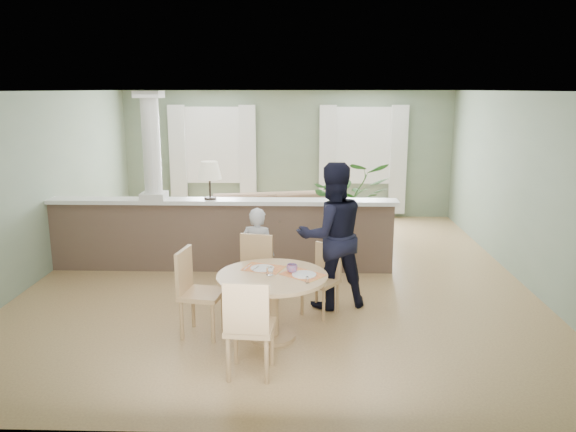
{
  "coord_description": "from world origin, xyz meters",
  "views": [
    {
      "loc": [
        0.36,
        -8.03,
        2.73
      ],
      "look_at": [
        0.15,
        -1.0,
        1.13
      ],
      "focal_mm": 35.0,
      "sensor_mm": 36.0,
      "label": 1
    }
  ],
  "objects_px": {
    "dining_table": "(273,288)",
    "chair_side": "(195,288)",
    "sofa": "(277,220)",
    "chair_near": "(249,324)",
    "houseplant": "(349,203)",
    "chair_far_man": "(323,276)",
    "man_person": "(332,236)",
    "chair_far_boy": "(254,271)",
    "child_person": "(258,254)"
  },
  "relations": [
    {
      "from": "houseplant",
      "to": "chair_far_man",
      "type": "relative_size",
      "value": 1.77
    },
    {
      "from": "dining_table",
      "to": "chair_near",
      "type": "relative_size",
      "value": 1.22
    },
    {
      "from": "chair_near",
      "to": "man_person",
      "type": "bearing_deg",
      "value": -110.05
    },
    {
      "from": "chair_near",
      "to": "chair_side",
      "type": "height_order",
      "value": "chair_near"
    },
    {
      "from": "sofa",
      "to": "man_person",
      "type": "height_order",
      "value": "man_person"
    },
    {
      "from": "houseplant",
      "to": "chair_far_boy",
      "type": "height_order",
      "value": "houseplant"
    },
    {
      "from": "houseplant",
      "to": "man_person",
      "type": "height_order",
      "value": "man_person"
    },
    {
      "from": "child_person",
      "to": "chair_side",
      "type": "bearing_deg",
      "value": 73.01
    },
    {
      "from": "dining_table",
      "to": "chair_far_boy",
      "type": "distance_m",
      "value": 0.8
    },
    {
      "from": "sofa",
      "to": "child_person",
      "type": "xyz_separation_m",
      "value": [
        -0.12,
        -2.84,
        0.2
      ]
    },
    {
      "from": "dining_table",
      "to": "chair_far_man",
      "type": "distance_m",
      "value": 0.96
    },
    {
      "from": "man_person",
      "to": "chair_near",
      "type": "bearing_deg",
      "value": 47.43
    },
    {
      "from": "houseplant",
      "to": "chair_near",
      "type": "xyz_separation_m",
      "value": [
        -1.32,
        -4.8,
        -0.21
      ]
    },
    {
      "from": "chair_side",
      "to": "child_person",
      "type": "distance_m",
      "value": 1.24
    },
    {
      "from": "dining_table",
      "to": "chair_side",
      "type": "relative_size",
      "value": 1.23
    },
    {
      "from": "man_person",
      "to": "dining_table",
      "type": "bearing_deg",
      "value": 37.36
    },
    {
      "from": "chair_far_man",
      "to": "chair_side",
      "type": "height_order",
      "value": "chair_side"
    },
    {
      "from": "chair_far_man",
      "to": "man_person",
      "type": "bearing_deg",
      "value": 100.67
    },
    {
      "from": "sofa",
      "to": "dining_table",
      "type": "relative_size",
      "value": 2.39
    },
    {
      "from": "dining_table",
      "to": "chair_far_boy",
      "type": "relative_size",
      "value": 1.26
    },
    {
      "from": "child_person",
      "to": "man_person",
      "type": "height_order",
      "value": "man_person"
    },
    {
      "from": "chair_far_boy",
      "to": "chair_side",
      "type": "bearing_deg",
      "value": -119.06
    },
    {
      "from": "dining_table",
      "to": "child_person",
      "type": "relative_size",
      "value": 0.98
    },
    {
      "from": "sofa",
      "to": "dining_table",
      "type": "height_order",
      "value": "sofa"
    },
    {
      "from": "houseplant",
      "to": "chair_far_boy",
      "type": "bearing_deg",
      "value": -114.16
    },
    {
      "from": "houseplant",
      "to": "dining_table",
      "type": "height_order",
      "value": "houseplant"
    },
    {
      "from": "chair_far_boy",
      "to": "man_person",
      "type": "distance_m",
      "value": 1.07
    },
    {
      "from": "sofa",
      "to": "houseplant",
      "type": "height_order",
      "value": "houseplant"
    },
    {
      "from": "chair_side",
      "to": "man_person",
      "type": "distance_m",
      "value": 1.85
    },
    {
      "from": "chair_side",
      "to": "chair_near",
      "type": "bearing_deg",
      "value": -134.95
    },
    {
      "from": "sofa",
      "to": "chair_far_man",
      "type": "xyz_separation_m",
      "value": [
        0.72,
        -3.24,
        0.05
      ]
    },
    {
      "from": "dining_table",
      "to": "chair_near",
      "type": "xyz_separation_m",
      "value": [
        -0.18,
        -0.9,
        -0.04
      ]
    },
    {
      "from": "sofa",
      "to": "man_person",
      "type": "distance_m",
      "value": 3.16
    },
    {
      "from": "houseplant",
      "to": "chair_far_boy",
      "type": "xyz_separation_m",
      "value": [
        -1.41,
        -3.15,
        -0.23
      ]
    },
    {
      "from": "chair_far_man",
      "to": "chair_side",
      "type": "distance_m",
      "value": 1.61
    },
    {
      "from": "houseplant",
      "to": "sofa",
      "type": "bearing_deg",
      "value": 175.86
    },
    {
      "from": "sofa",
      "to": "man_person",
      "type": "relative_size",
      "value": 1.57
    },
    {
      "from": "man_person",
      "to": "chair_far_man",
      "type": "bearing_deg",
      "value": 47.53
    },
    {
      "from": "sofa",
      "to": "chair_far_man",
      "type": "relative_size",
      "value": 3.39
    },
    {
      "from": "sofa",
      "to": "chair_side",
      "type": "xyz_separation_m",
      "value": [
        -0.74,
        -3.92,
        0.12
      ]
    },
    {
      "from": "dining_table",
      "to": "child_person",
      "type": "distance_m",
      "value": 1.18
    },
    {
      "from": "sofa",
      "to": "chair_near",
      "type": "relative_size",
      "value": 2.92
    },
    {
      "from": "sofa",
      "to": "child_person",
      "type": "relative_size",
      "value": 2.34
    },
    {
      "from": "houseplant",
      "to": "chair_far_man",
      "type": "height_order",
      "value": "houseplant"
    },
    {
      "from": "sofa",
      "to": "chair_near",
      "type": "bearing_deg",
      "value": -102.38
    },
    {
      "from": "sofa",
      "to": "chair_side",
      "type": "distance_m",
      "value": 3.99
    },
    {
      "from": "sofa",
      "to": "houseplant",
      "type": "relative_size",
      "value": 1.91
    },
    {
      "from": "houseplant",
      "to": "chair_far_boy",
      "type": "distance_m",
      "value": 3.46
    },
    {
      "from": "dining_table",
      "to": "man_person",
      "type": "xyz_separation_m",
      "value": [
        0.69,
        0.99,
        0.34
      ]
    },
    {
      "from": "houseplant",
      "to": "chair_near",
      "type": "distance_m",
      "value": 4.98
    }
  ]
}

